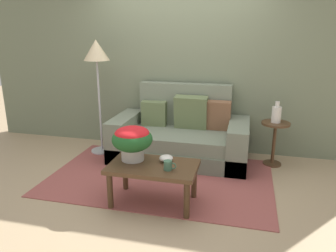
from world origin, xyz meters
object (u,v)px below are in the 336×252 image
(couch, at_px, (181,137))
(coffee_mug, at_px, (168,165))
(floor_lamp, at_px, (97,60))
(snack_bowl, at_px, (166,158))
(table_vase, at_px, (276,114))
(side_table, at_px, (275,136))
(coffee_table, at_px, (153,171))
(potted_plant, at_px, (132,139))

(couch, height_order, coffee_mug, couch)
(floor_lamp, height_order, snack_bowl, floor_lamp)
(snack_bowl, bearing_deg, couch, 94.27)
(couch, height_order, table_vase, couch)
(couch, height_order, side_table, couch)
(coffee_mug, bearing_deg, coffee_table, 154.89)
(floor_lamp, height_order, coffee_mug, floor_lamp)
(snack_bowl, bearing_deg, table_vase, 46.97)
(floor_lamp, bearing_deg, side_table, 2.59)
(potted_plant, bearing_deg, coffee_table, -17.67)
(potted_plant, bearing_deg, floor_lamp, 128.25)
(floor_lamp, bearing_deg, coffee_mug, -44.65)
(side_table, relative_size, table_vase, 2.13)
(coffee_mug, height_order, table_vase, table_vase)
(coffee_mug, bearing_deg, snack_bowl, 109.84)
(snack_bowl, bearing_deg, floor_lamp, 138.39)
(floor_lamp, bearing_deg, couch, 2.56)
(couch, bearing_deg, potted_plant, -102.31)
(couch, distance_m, potted_plant, 1.33)
(potted_plant, distance_m, coffee_mug, 0.50)
(coffee_table, bearing_deg, coffee_mug, -25.11)
(side_table, height_order, potted_plant, potted_plant)
(coffee_table, relative_size, potted_plant, 2.13)
(side_table, bearing_deg, floor_lamp, -177.41)
(couch, relative_size, coffee_table, 2.05)
(coffee_mug, relative_size, table_vase, 0.46)
(couch, relative_size, side_table, 3.12)
(couch, xyz_separation_m, coffee_mug, (0.16, -1.42, 0.18))
(potted_plant, xyz_separation_m, snack_bowl, (0.36, 0.04, -0.19))
(side_table, relative_size, floor_lamp, 0.36)
(coffee_table, height_order, coffee_mug, coffee_mug)
(floor_lamp, relative_size, snack_bowl, 11.26)
(snack_bowl, bearing_deg, potted_plant, -174.32)
(coffee_table, bearing_deg, side_table, 46.84)
(couch, bearing_deg, coffee_table, -90.90)
(potted_plant, relative_size, coffee_mug, 3.35)
(side_table, distance_m, table_vase, 0.31)
(side_table, bearing_deg, coffee_mug, -127.15)
(floor_lamp, bearing_deg, coffee_table, -46.89)
(coffee_table, xyz_separation_m, floor_lamp, (-1.20, 1.28, 1.01))
(couch, height_order, snack_bowl, couch)
(couch, distance_m, side_table, 1.29)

